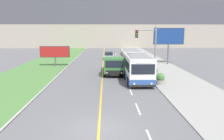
% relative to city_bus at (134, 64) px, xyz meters
% --- Properties ---
extents(ground_plane, '(300.00, 300.00, 0.00)m').
position_rel_city_bus_xyz_m(ground_plane, '(-3.96, -14.62, -1.53)').
color(ground_plane, slate).
extents(lane_marking_centre, '(2.88, 140.00, 0.01)m').
position_rel_city_bus_xyz_m(lane_marking_centre, '(-3.58, -12.26, -1.53)').
color(lane_marking_centre, gold).
rests_on(lane_marking_centre, ground_plane).
extents(apartment_block_background, '(80.00, 8.04, 21.39)m').
position_rel_city_bus_xyz_m(apartment_block_background, '(-3.96, 47.68, 9.16)').
color(apartment_block_background, '#A89E8E').
rests_on(apartment_block_background, ground_plane).
extents(city_bus, '(2.70, 12.79, 3.01)m').
position_rel_city_bus_xyz_m(city_bus, '(0.00, 0.00, 0.00)').
color(city_bus, white).
rests_on(city_bus, ground_plane).
extents(dump_truck, '(2.57, 6.74, 2.37)m').
position_rel_city_bus_xyz_m(dump_truck, '(-2.53, 0.80, -0.33)').
color(dump_truck, black).
rests_on(dump_truck, ground_plane).
extents(car_distant, '(1.80, 4.30, 1.45)m').
position_rel_city_bus_xyz_m(car_distant, '(-2.92, 16.40, -0.84)').
color(car_distant, silver).
rests_on(car_distant, ground_plane).
extents(traffic_light_mast, '(2.28, 0.32, 6.05)m').
position_rel_city_bus_xyz_m(traffic_light_mast, '(1.20, -3.08, 2.31)').
color(traffic_light_mast, slate).
rests_on(traffic_light_mast, ground_plane).
extents(billboard_large, '(4.99, 0.24, 6.01)m').
position_rel_city_bus_xyz_m(billboard_large, '(6.77, 9.09, 2.96)').
color(billboard_large, '#59595B').
rests_on(billboard_large, ground_plane).
extents(billboard_small, '(4.61, 0.24, 3.21)m').
position_rel_city_bus_xyz_m(billboard_small, '(-11.48, 7.74, 0.72)').
color(billboard_small, '#59595B').
rests_on(billboard_small, ground_plane).
extents(planter_round_near, '(1.09, 1.09, 1.17)m').
position_rel_city_bus_xyz_m(planter_round_near, '(2.17, -4.40, -0.94)').
color(planter_round_near, gray).
rests_on(planter_round_near, sidewalk_right).
extents(planter_round_second, '(1.07, 1.07, 1.20)m').
position_rel_city_bus_xyz_m(planter_round_second, '(2.41, -0.37, -0.93)').
color(planter_round_second, gray).
rests_on(planter_round_second, sidewalk_right).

